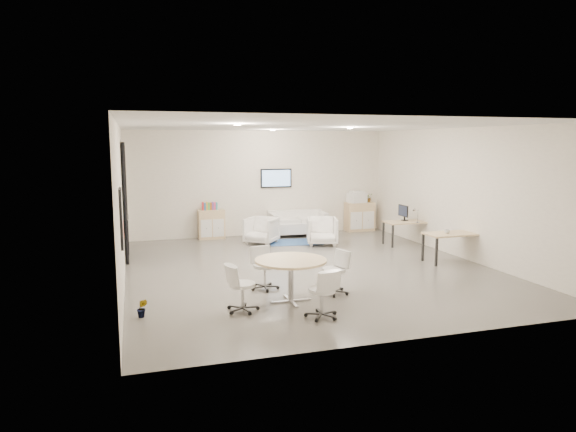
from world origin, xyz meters
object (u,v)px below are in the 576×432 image
Objects in this scene: sideboard_left at (211,224)px; desk_rear at (407,224)px; desk_front at (453,236)px; round_table at (291,264)px; sideboard_right at (360,217)px; loveseat at (298,224)px; armchair_left at (261,229)px; armchair_right at (322,230)px.

desk_rear is (5.10, -2.50, 0.16)m from sideboard_left.
round_table reaches higher than desk_front.
desk_rear is at bearing 89.11° from desk_front.
loveseat is (-2.17, -0.19, -0.11)m from sideboard_right.
armchair_left is 5.45m from round_table.
sideboard_left is 0.67× the size of round_table.
armchair_right reaches higher than round_table.
sideboard_right is 7.86m from round_table.
armchair_left is at bearing 162.44° from desk_rear.
armchair_left is 4.09m from desk_rear.
desk_front reaches higher than desk_rear.
round_table is (0.43, -6.55, 0.27)m from sideboard_left.
sideboard_left reaches higher than desk_front.
loveseat is 3.38m from desk_rear.
armchair_left reaches higher than desk_rear.
sideboard_left is 1.02× the size of armchair_right.
armchair_left is (1.24, -1.17, -0.02)m from sideboard_left.
loveseat is at bearing 112.70° from armchair_right.
sideboard_left is at bearing 137.19° from desk_front.
loveseat is 1.38× the size of desk_rear.
desk_rear is at bearing -26.09° from sideboard_left.
loveseat is 6.72m from round_table.
armchair_left is 0.64× the size of desk_rear.
armchair_right reaches higher than armchair_left.
sideboard_right is at bearing 56.49° from armchair_left.
sideboard_right is 0.53× the size of loveseat.
sideboard_right reaches higher than desk_front.
round_table is at bearing -158.21° from desk_front.
armchair_right is (2.82, -1.83, -0.01)m from sideboard_left.
armchair_left is 5.21m from desk_front.
loveseat is 1.31× the size of desk_front.
sideboard_right is at bearing 7.41° from loveseat.
sideboard_left is 3.36m from armchair_right.
armchair_left is at bearing 81.45° from round_table.
desk_front is at bearing -86.69° from sideboard_right.
desk_front is (2.44, -4.48, 0.28)m from loveseat.
desk_front is at bearing -89.45° from desk_rear.
desk_front is at bearing -58.92° from loveseat.
sideboard_right is 0.72× the size of desk_rear.
sideboard_right is 4.68m from desk_front.
loveseat is 1.63m from armchair_right.
loveseat reaches higher than desk_front.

